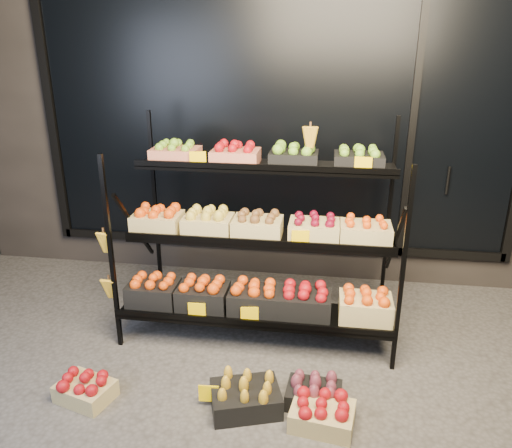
% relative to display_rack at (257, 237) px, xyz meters
% --- Properties ---
extents(ground, '(24.00, 24.00, 0.00)m').
position_rel_display_rack_xyz_m(ground, '(0.02, -0.60, -0.79)').
color(ground, '#514F4C').
rests_on(ground, ground).
extents(building, '(6.00, 2.08, 3.50)m').
position_rel_display_rack_xyz_m(building, '(0.02, 1.99, 0.96)').
color(building, '#2D2826').
rests_on(building, ground).
extents(display_rack, '(2.18, 1.02, 1.73)m').
position_rel_display_rack_xyz_m(display_rack, '(0.00, 0.00, 0.00)').
color(display_rack, black).
rests_on(display_rack, ground).
extents(tag_floor_a, '(0.13, 0.01, 0.12)m').
position_rel_display_rack_xyz_m(tag_floor_a, '(-0.17, -1.00, -0.73)').
color(tag_floor_a, '#FFCD00').
rests_on(tag_floor_a, ground).
extents(floor_crate_left, '(0.40, 0.34, 0.18)m').
position_rel_display_rack_xyz_m(floor_crate_left, '(-0.98, -1.05, -0.70)').
color(floor_crate_left, tan).
rests_on(floor_crate_left, ground).
extents(floor_crate_midleft, '(0.51, 0.43, 0.21)m').
position_rel_display_rack_xyz_m(floor_crate_midleft, '(0.07, -0.98, -0.69)').
color(floor_crate_midleft, black).
rests_on(floor_crate_midleft, ground).
extents(floor_crate_midright, '(0.41, 0.33, 0.19)m').
position_rel_display_rack_xyz_m(floor_crate_midright, '(0.56, -1.06, -0.70)').
color(floor_crate_midright, tan).
rests_on(floor_crate_midright, ground).
extents(floor_crate_right, '(0.37, 0.28, 0.18)m').
position_rel_display_rack_xyz_m(floor_crate_right, '(0.50, -0.87, -0.70)').
color(floor_crate_right, black).
rests_on(floor_crate_right, ground).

